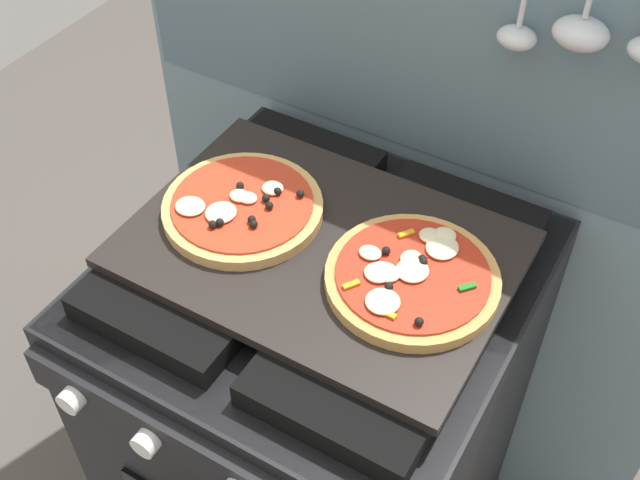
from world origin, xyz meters
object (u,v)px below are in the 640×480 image
Objects in this scene: baking_tray at (320,249)px; pizza_right at (412,277)px; stove at (320,422)px; pizza_left at (243,206)px.

pizza_right is (0.14, -0.00, 0.02)m from baking_tray.
stove is 3.79× the size of pizza_right.
pizza_right reaches higher than stove.
baking_tray is 0.13m from pizza_left.
pizza_left is (-0.13, 0.00, 0.02)m from baking_tray.
pizza_right is at bearing -0.02° from baking_tray.
pizza_right is at bearing 0.63° from stove.
pizza_left is at bearing 179.48° from pizza_right.
stove is at bearing -179.37° from pizza_right.
stove is 0.50m from pizza_right.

